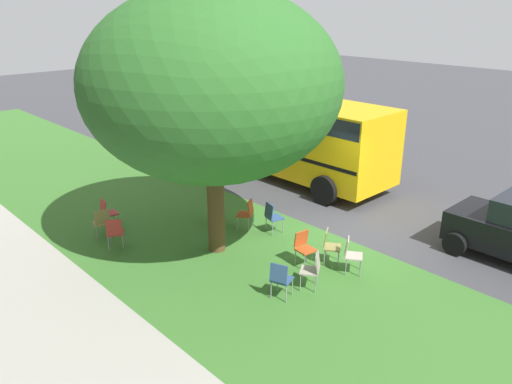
# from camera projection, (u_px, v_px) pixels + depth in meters

# --- Properties ---
(ground) EXTENTS (80.00, 80.00, 0.00)m
(ground) POSITION_uv_depth(u_px,v_px,m) (335.00, 231.00, 14.22)
(ground) COLOR #424247
(grass_verge) EXTENTS (48.00, 6.00, 0.01)m
(grass_verge) POSITION_uv_depth(u_px,v_px,m) (253.00, 270.00, 12.16)
(grass_verge) COLOR #3D752D
(grass_verge) RESTS_ON ground
(sidewalk_strip) EXTENTS (48.00, 2.80, 0.01)m
(sidewalk_strip) POSITION_uv_depth(u_px,v_px,m) (80.00, 351.00, 9.33)
(sidewalk_strip) COLOR #ADA89E
(sidewalk_strip) RESTS_ON ground
(street_tree) EXTENTS (6.09, 6.09, 6.52)m
(street_tree) POSITION_uv_depth(u_px,v_px,m) (212.00, 85.00, 11.65)
(street_tree) COLOR brown
(street_tree) RESTS_ON ground
(chair_0) EXTENTS (0.58, 0.58, 0.88)m
(chair_0) POSITION_uv_depth(u_px,v_px,m) (115.00, 231.00, 13.00)
(chair_0) COLOR #B7332D
(chair_0) RESTS_ON ground
(chair_1) EXTENTS (0.53, 0.54, 0.88)m
(chair_1) POSITION_uv_depth(u_px,v_px,m) (281.00, 278.00, 10.81)
(chair_1) COLOR #335184
(chair_1) RESTS_ON ground
(chair_2) EXTENTS (0.58, 0.57, 0.88)m
(chair_2) POSITION_uv_depth(u_px,v_px,m) (330.00, 244.00, 12.31)
(chair_2) COLOR olive
(chair_2) RESTS_ON ground
(chair_3) EXTENTS (0.51, 0.51, 0.88)m
(chair_3) POSITION_uv_depth(u_px,v_px,m) (272.00, 215.00, 13.94)
(chair_3) COLOR #335184
(chair_3) RESTS_ON ground
(chair_4) EXTENTS (0.47, 0.47, 0.88)m
(chair_4) POSITION_uv_depth(u_px,v_px,m) (304.00, 246.00, 12.21)
(chair_4) COLOR #C64C1E
(chair_4) RESTS_ON ground
(chair_5) EXTENTS (0.46, 0.47, 0.88)m
(chair_5) POSITION_uv_depth(u_px,v_px,m) (107.00, 211.00, 14.22)
(chair_5) COLOR #B7332D
(chair_5) RESTS_ON ground
(chair_6) EXTENTS (0.51, 0.51, 0.88)m
(chair_6) POSITION_uv_depth(u_px,v_px,m) (102.00, 221.00, 13.57)
(chair_6) COLOR olive
(chair_6) RESTS_ON ground
(chair_7) EXTENTS (0.58, 0.57, 0.88)m
(chair_7) POSITION_uv_depth(u_px,v_px,m) (313.00, 268.00, 11.20)
(chair_7) COLOR #ADA393
(chair_7) RESTS_ON ground
(chair_8) EXTENTS (0.57, 0.57, 0.88)m
(chair_8) POSITION_uv_depth(u_px,v_px,m) (247.00, 212.00, 14.16)
(chair_8) COLOR #C64C1E
(chair_8) RESTS_ON ground
(chair_9) EXTENTS (0.58, 0.59, 0.88)m
(chair_9) POSITION_uv_depth(u_px,v_px,m) (216.00, 205.00, 14.65)
(chair_9) COLOR olive
(chair_9) RESTS_ON ground
(chair_10) EXTENTS (0.58, 0.58, 0.88)m
(chair_10) POSITION_uv_depth(u_px,v_px,m) (351.00, 253.00, 11.87)
(chair_10) COLOR #ADA393
(chair_10) RESTS_ON ground
(school_bus) EXTENTS (10.40, 2.80, 2.88)m
(school_bus) POSITION_uv_depth(u_px,v_px,m) (265.00, 124.00, 18.99)
(school_bus) COLOR yellow
(school_bus) RESTS_ON ground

